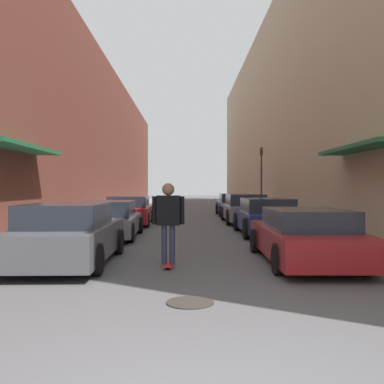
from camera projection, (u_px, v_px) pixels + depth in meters
name	position (u px, v px, depth m)	size (l,w,h in m)	color
ground	(189.00, 215.00, 25.69)	(124.49, 124.49, 0.00)	#515154
curb_strip_left	(125.00, 210.00, 31.28)	(1.80, 56.58, 0.12)	gray
curb_strip_right	(251.00, 209.00, 31.40)	(1.80, 56.58, 0.12)	gray
building_row_left	(86.00, 139.00, 31.18)	(4.90, 56.58, 10.42)	brown
building_row_right	(291.00, 115.00, 31.36)	(4.90, 56.58, 14.00)	tan
parked_car_left_0	(68.00, 235.00, 9.47)	(1.97, 4.33, 1.35)	#515459
parked_car_left_1	(109.00, 220.00, 14.37)	(2.00, 4.27, 1.24)	gray
parked_car_left_2	(130.00, 211.00, 19.55)	(2.03, 4.82, 1.29)	maroon
parked_car_right_0	(305.00, 236.00, 9.66)	(1.98, 4.63, 1.22)	maroon
parked_car_right_1	(266.00, 217.00, 15.28)	(1.95, 4.42, 1.31)	navy
parked_car_right_2	(245.00, 209.00, 20.43)	(2.02, 4.62, 1.37)	gray
parked_car_right_3	(234.00, 205.00, 25.65)	(2.01, 4.49, 1.33)	navy
skateboarder	(168.00, 215.00, 9.08)	(0.69, 0.78, 1.79)	#B2231E
manhole_cover	(190.00, 302.00, 6.27)	(0.70, 0.70, 0.02)	#332D28
traffic_light	(261.00, 174.00, 25.01)	(0.16, 0.22, 3.90)	#2D2D2D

